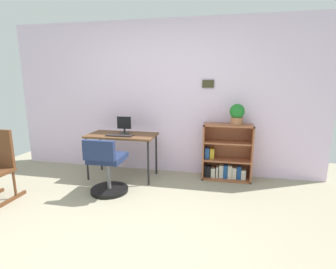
# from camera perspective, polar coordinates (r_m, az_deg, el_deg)

# --- Properties ---
(ground_plane) EXTENTS (6.24, 6.24, 0.00)m
(ground_plane) POSITION_cam_1_polar(r_m,az_deg,el_deg) (2.71, -12.45, -22.84)
(ground_plane) COLOR gray
(wall_back) EXTENTS (5.20, 0.12, 2.48)m
(wall_back) POSITION_cam_1_polar(r_m,az_deg,el_deg) (4.28, -1.32, 8.06)
(wall_back) COLOR silver
(wall_back) RESTS_ON ground_plane
(desk) EXTENTS (1.07, 0.55, 0.70)m
(desk) POSITION_cam_1_polar(r_m,az_deg,el_deg) (4.08, -10.24, -0.75)
(desk) COLOR brown
(desk) RESTS_ON ground_plane
(monitor) EXTENTS (0.22, 0.16, 0.27)m
(monitor) POSITION_cam_1_polar(r_m,az_deg,el_deg) (4.09, -9.76, 2.03)
(monitor) COLOR #262628
(monitor) RESTS_ON desk
(keyboard) EXTENTS (0.41, 0.13, 0.02)m
(keyboard) POSITION_cam_1_polar(r_m,az_deg,el_deg) (3.95, -10.80, -0.21)
(keyboard) COLOR black
(keyboard) RESTS_ON desk
(office_chair) EXTENTS (0.52, 0.55, 0.80)m
(office_chair) POSITION_cam_1_polar(r_m,az_deg,el_deg) (3.60, -13.50, -7.45)
(office_chair) COLOR black
(office_chair) RESTS_ON ground_plane
(bookshelf_low) EXTENTS (0.74, 0.30, 0.88)m
(bookshelf_low) POSITION_cam_1_polar(r_m,az_deg,el_deg) (4.13, 12.79, -4.51)
(bookshelf_low) COLOR #9B5737
(bookshelf_low) RESTS_ON ground_plane
(potted_plant_on_shelf) EXTENTS (0.22, 0.22, 0.31)m
(potted_plant_on_shelf) POSITION_cam_1_polar(r_m,az_deg,el_deg) (3.94, 15.16, 4.49)
(potted_plant_on_shelf) COLOR #9E6642
(potted_plant_on_shelf) RESTS_ON bookshelf_low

